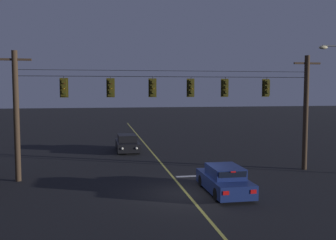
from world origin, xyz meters
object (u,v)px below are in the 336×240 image
(traffic_light_centre, at_px, (153,88))
(car_oncoming_lead, at_px, (127,143))
(traffic_light_left_inner, at_px, (111,88))
(traffic_light_far_right, at_px, (267,88))
(traffic_light_rightmost, at_px, (225,88))
(car_waiting_near_lane, at_px, (224,180))
(traffic_light_leftmost, at_px, (64,88))
(traffic_light_right_inner, at_px, (191,88))

(traffic_light_centre, relative_size, car_oncoming_lead, 0.28)
(traffic_light_left_inner, bearing_deg, traffic_light_far_right, 0.00)
(traffic_light_centre, distance_m, traffic_light_rightmost, 4.50)
(traffic_light_left_inner, height_order, traffic_light_centre, same)
(traffic_light_left_inner, relative_size, car_waiting_near_lane, 0.28)
(traffic_light_leftmost, xyz_separation_m, traffic_light_rightmost, (9.63, 0.00, 0.00))
(traffic_light_left_inner, distance_m, car_waiting_near_lane, 8.45)
(traffic_light_leftmost, relative_size, car_oncoming_lead, 0.28)
(traffic_light_far_right, distance_m, car_waiting_near_lane, 7.72)
(traffic_light_centre, relative_size, traffic_light_rightmost, 1.00)
(traffic_light_leftmost, bearing_deg, traffic_light_right_inner, 0.00)
(traffic_light_rightmost, relative_size, traffic_light_far_right, 1.00)
(traffic_light_right_inner, bearing_deg, traffic_light_left_inner, 180.00)
(traffic_light_centre, distance_m, car_oncoming_lead, 10.52)
(traffic_light_leftmost, height_order, traffic_light_rightmost, same)
(traffic_light_centre, xyz_separation_m, car_waiting_near_lane, (2.98, -4.48, -4.65))
(car_oncoming_lead, bearing_deg, car_waiting_near_lane, -74.52)
(traffic_light_left_inner, xyz_separation_m, traffic_light_right_inner, (4.82, 0.00, 0.00))
(traffic_light_far_right, bearing_deg, traffic_light_centre, 180.00)
(traffic_light_leftmost, xyz_separation_m, car_waiting_near_lane, (8.10, -4.48, -4.65))
(traffic_light_leftmost, height_order, traffic_light_right_inner, same)
(traffic_light_left_inner, height_order, car_waiting_near_lane, traffic_light_left_inner)
(traffic_light_right_inner, height_order, car_waiting_near_lane, traffic_light_right_inner)
(traffic_light_right_inner, bearing_deg, traffic_light_centre, 180.00)
(traffic_light_leftmost, distance_m, traffic_light_left_inner, 2.64)
(traffic_light_centre, height_order, car_oncoming_lead, traffic_light_centre)
(traffic_light_leftmost, xyz_separation_m, car_oncoming_lead, (4.26, 9.40, -4.65))
(traffic_light_centre, relative_size, car_waiting_near_lane, 0.28)
(traffic_light_rightmost, bearing_deg, traffic_light_left_inner, 180.00)
(traffic_light_centre, distance_m, traffic_light_far_right, 7.21)
(traffic_light_far_right, relative_size, car_waiting_near_lane, 0.28)
(traffic_light_left_inner, relative_size, traffic_light_centre, 1.00)
(traffic_light_right_inner, height_order, traffic_light_far_right, same)
(traffic_light_right_inner, xyz_separation_m, car_oncoming_lead, (-3.20, 9.40, -4.65))
(traffic_light_far_right, height_order, car_waiting_near_lane, traffic_light_far_right)
(traffic_light_rightmost, xyz_separation_m, car_oncoming_lead, (-5.37, 9.40, -4.65))
(traffic_light_rightmost, bearing_deg, traffic_light_far_right, 0.00)
(traffic_light_right_inner, bearing_deg, car_oncoming_lead, 108.81)
(traffic_light_leftmost, bearing_deg, traffic_light_far_right, 0.00)
(traffic_light_centre, height_order, traffic_light_right_inner, same)
(traffic_light_centre, bearing_deg, traffic_light_leftmost, 180.00)
(traffic_light_leftmost, xyz_separation_m, traffic_light_far_right, (12.34, 0.00, 0.00))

